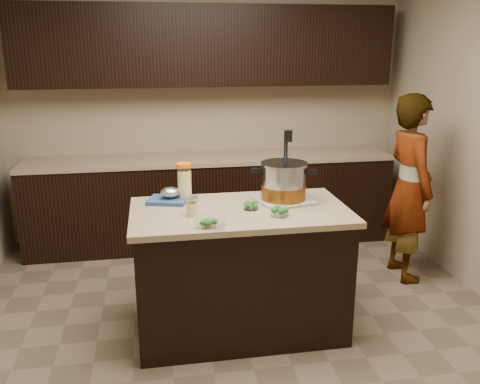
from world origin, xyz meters
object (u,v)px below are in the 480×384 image
(island, at_px, (240,270))
(lemonade_pitcher, at_px, (185,184))
(stock_pot, at_px, (284,184))
(person, at_px, (409,188))

(island, relative_size, lemonade_pitcher, 5.53)
(stock_pot, xyz_separation_m, person, (1.23, 0.50, -0.23))
(island, distance_m, stock_pot, 0.68)
(stock_pot, relative_size, person, 0.29)
(island, bearing_deg, stock_pot, 20.40)
(island, distance_m, person, 1.72)
(stock_pot, height_order, lemonade_pitcher, stock_pot)
(island, distance_m, lemonade_pitcher, 0.72)
(lemonade_pitcher, bearing_deg, island, -37.20)
(island, xyz_separation_m, lemonade_pitcher, (-0.35, 0.27, 0.57))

